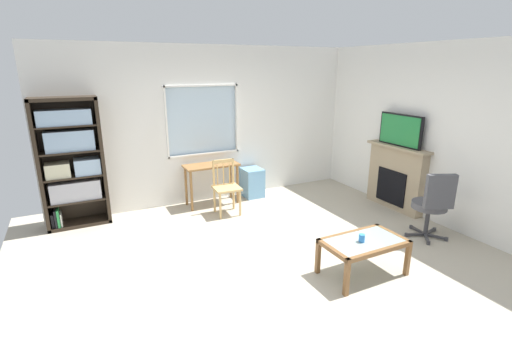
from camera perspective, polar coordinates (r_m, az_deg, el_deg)
The scene contains 12 objects.
ground at distance 4.90m, azimuth 3.61°, elevation -12.50°, with size 6.52×6.13×0.02m, color #B2A893.
wall_back_with_window at distance 6.70m, azimuth -7.29°, elevation 7.77°, with size 5.52×0.15×2.73m.
wall_right at distance 6.30m, azimuth 26.71°, elevation 5.65°, with size 0.12×5.33×2.73m, color white.
bookshelf at distance 6.15m, azimuth -26.67°, elevation 2.16°, with size 0.90×0.38×1.96m.
desk_under_window at distance 6.50m, azimuth -6.91°, elevation 0.69°, with size 0.95×0.42×0.73m.
wooden_chair at distance 6.10m, azimuth -4.65°, elevation -1.66°, with size 0.44×0.43×0.90m.
plastic_drawer_unit at distance 6.95m, azimuth -0.59°, elevation -1.00°, with size 0.35×0.40×0.54m, color #72ADDB.
fireplace at distance 6.74m, azimuth 20.81°, elevation -0.16°, with size 0.26×1.20×1.10m.
tv at distance 6.56m, azimuth 21.43°, elevation 6.62°, with size 0.06×0.85×0.53m.
office_chair at distance 5.70m, azimuth 25.70°, elevation -3.70°, with size 0.59×0.62×1.00m.
coffee_table at distance 4.54m, azimuth 16.32°, elevation -10.26°, with size 0.96×0.56×0.44m.
sippy_cup at distance 4.45m, azimuth 16.05°, elevation -9.21°, with size 0.07×0.07×0.09m, color #337FD6.
Camera 1 is at (-2.19, -3.68, 2.38)m, focal length 25.86 mm.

